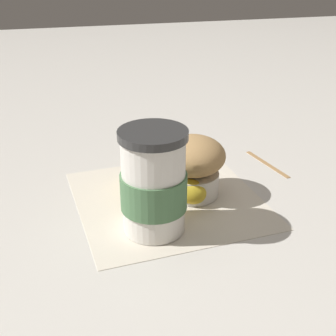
% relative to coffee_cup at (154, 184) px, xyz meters
% --- Properties ---
extents(ground_plane, '(3.00, 3.00, 0.00)m').
position_rel_coffee_cup_xyz_m(ground_plane, '(0.07, -0.04, -0.07)').
color(ground_plane, beige).
extents(paper_napkin, '(0.27, 0.27, 0.00)m').
position_rel_coffee_cup_xyz_m(paper_napkin, '(0.07, -0.04, -0.06)').
color(paper_napkin, beige).
rests_on(paper_napkin, ground_plane).
extents(coffee_cup, '(0.08, 0.08, 0.13)m').
position_rel_coffee_cup_xyz_m(coffee_cup, '(0.00, 0.00, 0.00)').
color(coffee_cup, silver).
rests_on(coffee_cup, paper_napkin).
extents(muffin, '(0.09, 0.09, 0.09)m').
position_rel_coffee_cup_xyz_m(muffin, '(0.07, -0.07, -0.02)').
color(muffin, white).
rests_on(muffin, paper_napkin).
extents(banana, '(0.13, 0.10, 0.04)m').
position_rel_coffee_cup_xyz_m(banana, '(0.08, -0.03, -0.05)').
color(banana, gold).
rests_on(banana, paper_napkin).
extents(wooden_stirrer, '(0.11, 0.03, 0.00)m').
position_rel_coffee_cup_xyz_m(wooden_stirrer, '(0.14, -0.22, -0.06)').
color(wooden_stirrer, '#9E7547').
rests_on(wooden_stirrer, ground_plane).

